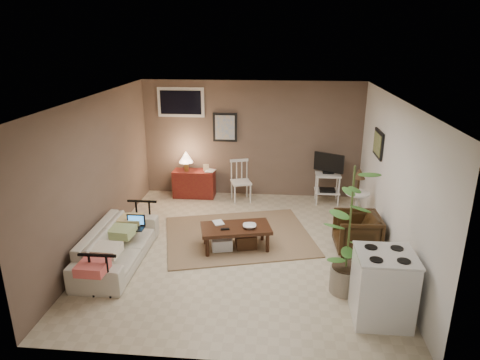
# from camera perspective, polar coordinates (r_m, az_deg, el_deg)

# --- Properties ---
(floor) EXTENTS (5.00, 5.00, 0.00)m
(floor) POSITION_cam_1_polar(r_m,az_deg,el_deg) (6.95, 0.11, -9.12)
(floor) COLOR #C1B293
(floor) RESTS_ON ground
(art_back) EXTENTS (0.50, 0.03, 0.60)m
(art_back) POSITION_cam_1_polar(r_m,az_deg,el_deg) (8.85, -2.01, 7.03)
(art_back) COLOR black
(art_right) EXTENTS (0.03, 0.60, 0.45)m
(art_right) POSITION_cam_1_polar(r_m,az_deg,el_deg) (7.56, 17.97, 4.62)
(art_right) COLOR black
(window) EXTENTS (0.96, 0.03, 0.60)m
(window) POSITION_cam_1_polar(r_m,az_deg,el_deg) (8.92, -7.89, 10.23)
(window) COLOR silver
(rug) EXTENTS (2.81, 2.47, 0.02)m
(rug) POSITION_cam_1_polar(r_m,az_deg,el_deg) (7.33, -0.21, -7.45)
(rug) COLOR #967357
(rug) RESTS_ON floor
(coffee_table) EXTENTS (1.19, 0.80, 0.41)m
(coffee_table) POSITION_cam_1_polar(r_m,az_deg,el_deg) (6.84, -0.63, -7.45)
(coffee_table) COLOR #33180E
(coffee_table) RESTS_ON floor
(sofa) EXTENTS (0.55, 1.89, 0.74)m
(sofa) POSITION_cam_1_polar(r_m,az_deg,el_deg) (6.67, -16.09, -7.62)
(sofa) COLOR beige
(sofa) RESTS_ON floor
(sofa_pillows) EXTENTS (0.36, 1.80, 0.13)m
(sofa_pillows) POSITION_cam_1_polar(r_m,az_deg,el_deg) (6.44, -16.46, -7.83)
(sofa_pillows) COLOR beige
(sofa_pillows) RESTS_ON sofa
(sofa_end_rails) EXTENTS (0.51, 1.89, 0.64)m
(sofa_end_rails) POSITION_cam_1_polar(r_m,az_deg,el_deg) (6.66, -15.17, -8.09)
(sofa_end_rails) COLOR black
(sofa_end_rails) RESTS_ON floor
(laptop) EXTENTS (0.29, 0.21, 0.20)m
(laptop) POSITION_cam_1_polar(r_m,az_deg,el_deg) (6.84, -13.79, -5.73)
(laptop) COLOR black
(laptop) RESTS_ON sofa
(red_console) EXTENTS (0.86, 0.38, 0.99)m
(red_console) POSITION_cam_1_polar(r_m,az_deg,el_deg) (9.02, -6.23, -0.14)
(red_console) COLOR maroon
(red_console) RESTS_ON floor
(spindle_chair) EXTENTS (0.48, 0.48, 0.84)m
(spindle_chair) POSITION_cam_1_polar(r_m,az_deg,el_deg) (8.74, 0.10, -0.29)
(spindle_chair) COLOR silver
(spindle_chair) RESTS_ON floor
(tv_stand) EXTENTS (0.56, 0.40, 1.04)m
(tv_stand) POSITION_cam_1_polar(r_m,az_deg,el_deg) (8.74, 11.64, 0.37)
(tv_stand) COLOR silver
(tv_stand) RESTS_ON floor
(side_table) EXTENTS (0.41, 0.41, 1.10)m
(side_table) POSITION_cam_1_polar(r_m,az_deg,el_deg) (7.68, 15.43, -1.46)
(side_table) COLOR silver
(side_table) RESTS_ON floor
(armchair) EXTENTS (0.65, 0.69, 0.68)m
(armchair) POSITION_cam_1_polar(r_m,az_deg,el_deg) (6.98, 15.33, -6.58)
(armchair) COLOR black
(armchair) RESTS_ON floor
(potted_plant) EXTENTS (0.45, 0.45, 1.78)m
(potted_plant) POSITION_cam_1_polar(r_m,az_deg,el_deg) (5.63, 14.41, -6.04)
(potted_plant) COLOR gray
(potted_plant) RESTS_ON floor
(stove) EXTENTS (0.68, 0.63, 0.88)m
(stove) POSITION_cam_1_polar(r_m,az_deg,el_deg) (5.46, 18.51, -13.37)
(stove) COLOR white
(stove) RESTS_ON floor
(bowl) EXTENTS (0.21, 0.07, 0.21)m
(bowl) POSITION_cam_1_polar(r_m,az_deg,el_deg) (6.69, 1.28, -5.56)
(bowl) COLOR #33180E
(bowl) RESTS_ON coffee_table
(book_table) EXTENTS (0.15, 0.08, 0.21)m
(book_table) POSITION_cam_1_polar(r_m,az_deg,el_deg) (6.84, -3.55, -5.05)
(book_table) COLOR #33180E
(book_table) RESTS_ON coffee_table
(book_console) EXTENTS (0.18, 0.06, 0.24)m
(book_console) POSITION_cam_1_polar(r_m,az_deg,el_deg) (8.86, -4.54, 1.95)
(book_console) COLOR #33180E
(book_console) RESTS_ON red_console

